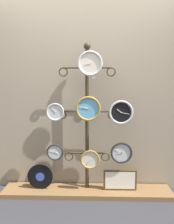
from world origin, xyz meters
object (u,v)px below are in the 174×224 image
clock_middle_right (121,112)px  clock_bottom_center (90,159)px  clock_top_center (90,63)px  clock_bottom_left (55,152)px  vinyl_record (40,177)px  clock_middle_left (55,112)px  clock_middle_center (88,109)px  clock_bottom_right (121,153)px  picture_frame (120,180)px  display_stand (87,139)px

clock_middle_right → clock_bottom_center: 0.71m
clock_top_center → clock_middle_right: size_ratio=1.01×
clock_bottom_left → clock_bottom_center: clock_bottom_left is taller
clock_bottom_left → vinyl_record: size_ratio=0.64×
clock_top_center → clock_bottom_center: size_ratio=1.23×
clock_middle_left → clock_middle_center: (0.41, 0.01, 0.04)m
clock_middle_left → clock_bottom_right: size_ratio=0.81×
clock_bottom_center → picture_frame: size_ratio=0.57×
clock_top_center → clock_bottom_right: clock_top_center is taller
picture_frame → clock_middle_left: bearing=-177.6°
clock_middle_center → clock_bottom_right: size_ratio=1.13×
clock_bottom_left → vinyl_record: (-0.21, 0.02, -0.34)m
clock_middle_center → clock_middle_right: clock_middle_center is taller
clock_middle_right → vinyl_record: bearing=177.9°
clock_bottom_left → clock_middle_right: bearing=-1.0°
clock_top_center → clock_bottom_left: 1.19m
picture_frame → display_stand: bearing=170.7°
clock_middle_center → clock_bottom_left: 0.70m
clock_middle_left → picture_frame: bearing=2.4°
clock_middle_center → clock_middle_left: bearing=-179.1°
clock_bottom_center → vinyl_record: clock_bottom_center is taller
clock_bottom_center → clock_bottom_right: 0.40m
display_stand → clock_bottom_right: bearing=-14.9°
display_stand → clock_bottom_right: display_stand is taller
clock_middle_center → vinyl_record: size_ratio=0.92×
clock_middle_left → clock_bottom_center: 0.74m
clock_bottom_right → clock_bottom_center: bearing=179.3°
clock_top_center → clock_bottom_left: bearing=177.5°
clock_bottom_right → display_stand: bearing=165.1°
clock_middle_right → vinyl_record: (-1.03, 0.04, -0.86)m
display_stand → vinyl_record: 0.79m
vinyl_record → clock_bottom_left: bearing=-6.6°
clock_bottom_center → clock_bottom_right: (0.39, -0.00, 0.09)m
clock_middle_right → clock_bottom_left: size_ratio=1.40×
vinyl_record → clock_bottom_right: bearing=-2.5°
clock_middle_center → clock_bottom_left: clock_middle_center is taller
picture_frame → vinyl_record: bearing=179.9°
clock_middle_right → picture_frame: clock_middle_right is taller
clock_middle_right → picture_frame: 0.89m
clock_middle_center → clock_middle_right: 0.41m
clock_bottom_right → vinyl_record: clock_bottom_right is taller
clock_bottom_left → picture_frame: 0.92m
clock_bottom_left → clock_bottom_right: bearing=-1.5°
vinyl_record → picture_frame: (1.04, -0.00, -0.03)m
clock_bottom_left → picture_frame: bearing=1.6°
clock_middle_center → picture_frame: 1.02m
clock_middle_left → clock_bottom_right: bearing=-0.7°
clock_middle_center → vinyl_record: 1.10m
clock_middle_left → clock_bottom_right: (0.83, -0.01, -0.51)m
display_stand → clock_middle_left: size_ratio=8.75×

